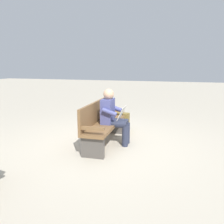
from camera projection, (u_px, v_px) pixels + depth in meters
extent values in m
plane|color=#B7AD99|center=(105.00, 144.00, 4.96)|extent=(40.00, 40.00, 0.00)
cube|color=brown|center=(105.00, 125.00, 4.87)|extent=(1.82, 0.57, 0.06)
cube|color=brown|center=(95.00, 112.00, 4.88)|extent=(1.80, 0.14, 0.45)
cube|color=brown|center=(114.00, 110.00, 5.65)|extent=(0.09, 0.48, 0.06)
cube|color=brown|center=(91.00, 128.00, 4.04)|extent=(0.09, 0.48, 0.06)
cube|color=#4C4742|center=(114.00, 126.00, 5.68)|extent=(0.10, 0.44, 0.39)
cube|color=#4C4742|center=(93.00, 148.00, 4.16)|extent=(0.10, 0.44, 0.39)
cube|color=#474C84|center=(108.00, 111.00, 4.85)|extent=(0.41, 0.24, 0.52)
sphere|color=tan|center=(109.00, 94.00, 4.78)|extent=(0.22, 0.22, 0.22)
cylinder|color=#282D42|center=(118.00, 122.00, 4.94)|extent=(0.17, 0.43, 0.15)
cylinder|color=#282D42|center=(116.00, 124.00, 4.75)|extent=(0.17, 0.43, 0.15)
cylinder|color=#282D42|center=(127.00, 133.00, 4.95)|extent=(0.13, 0.13, 0.45)
cylinder|color=#282D42|center=(125.00, 136.00, 4.76)|extent=(0.13, 0.13, 0.45)
cylinder|color=#474C84|center=(115.00, 108.00, 5.05)|extent=(0.11, 0.32, 0.18)
cylinder|color=#474C84|center=(109.00, 112.00, 4.59)|extent=(0.11, 0.32, 0.18)
cube|color=silver|center=(122.00, 113.00, 4.78)|extent=(0.41, 0.15, 0.27)
cube|color=brown|center=(122.00, 122.00, 5.89)|extent=(0.22, 0.34, 0.46)
cube|color=olive|center=(121.00, 126.00, 5.79)|extent=(0.04, 0.24, 0.21)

